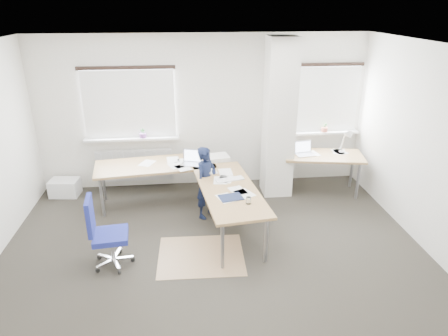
{
  "coord_description": "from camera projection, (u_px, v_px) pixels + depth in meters",
  "views": [
    {
      "loc": [
        -0.37,
        -4.64,
        3.28
      ],
      "look_at": [
        0.22,
        0.9,
        0.95
      ],
      "focal_mm": 32.0,
      "sensor_mm": 36.0,
      "label": 1
    }
  ],
  "objects": [
    {
      "name": "ground",
      "position": [
        215.0,
        256.0,
        5.56
      ],
      "size": [
        6.0,
        6.0,
        0.0
      ],
      "primitive_type": "plane",
      "color": "#272420",
      "rests_on": "ground"
    },
    {
      "name": "room_shell",
      "position": [
        224.0,
        126.0,
        5.32
      ],
      "size": [
        6.04,
        5.04,
        2.82
      ],
      "color": "beige",
      "rests_on": "ground"
    },
    {
      "name": "floor_mat",
      "position": [
        201.0,
        256.0,
        5.58
      ],
      "size": [
        1.21,
        1.04,
        0.01
      ],
      "primitive_type": "cube",
      "rotation": [
        0.0,
        0.0,
        -0.03
      ],
      "color": "#9C7955",
      "rests_on": "ground"
    },
    {
      "name": "white_crate",
      "position": [
        65.0,
        187.0,
        7.27
      ],
      "size": [
        0.54,
        0.4,
        0.3
      ],
      "primitive_type": "cube",
      "rotation": [
        0.0,
        0.0,
        -0.11
      ],
      "color": "white",
      "rests_on": "ground"
    },
    {
      "name": "desk_main",
      "position": [
        193.0,
        177.0,
        6.38
      ],
      "size": [
        2.7,
        2.63,
        0.96
      ],
      "rotation": [
        0.0,
        0.0,
        0.12
      ],
      "color": "olive",
      "rests_on": "ground"
    },
    {
      "name": "desk_side",
      "position": [
        324.0,
        157.0,
        7.22
      ],
      "size": [
        1.5,
        0.93,
        1.22
      ],
      "rotation": [
        0.0,
        0.0,
        -0.17
      ],
      "color": "olive",
      "rests_on": "ground"
    },
    {
      "name": "task_chair",
      "position": [
        109.0,
        247.0,
        5.29
      ],
      "size": [
        0.55,
        0.55,
        1.01
      ],
      "rotation": [
        0.0,
        0.0,
        0.1
      ],
      "color": "navy",
      "rests_on": "ground"
    },
    {
      "name": "person",
      "position": [
        206.0,
        183.0,
        6.4
      ],
      "size": [
        0.5,
        0.52,
        1.2
      ],
      "primitive_type": "imported",
      "rotation": [
        0.0,
        0.0,
        0.85
      ],
      "color": "black",
      "rests_on": "ground"
    }
  ]
}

